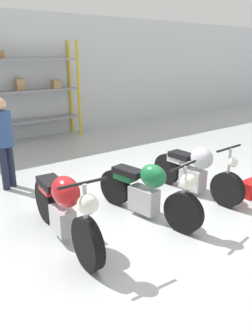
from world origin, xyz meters
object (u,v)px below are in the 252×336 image
(motorcycle_silver, at_px, (195,171))
(motorcycle_red, at_px, (64,208))
(motorcycle_green, at_px, (148,191))
(person_browsing, at_px, (4,137))
(toolbox, at_px, (251,188))
(shelving_rack, at_px, (26,87))

(motorcycle_silver, bearing_deg, motorcycle_red, -91.10)
(motorcycle_green, xyz_separation_m, person_browsing, (-1.32, 2.50, 0.56))
(motorcycle_red, xyz_separation_m, motorcycle_green, (1.35, -0.12, -0.06))
(toolbox, bearing_deg, shelving_rack, 104.25)
(toolbox, bearing_deg, motorcycle_silver, 137.19)
(shelving_rack, relative_size, motorcycle_silver, 1.57)
(shelving_rack, distance_m, motorcycle_red, 6.07)
(shelving_rack, relative_size, toolbox, 7.00)
(shelving_rack, height_order, motorcycle_green, shelving_rack)
(shelving_rack, relative_size, motorcycle_green, 1.56)
(motorcycle_red, height_order, motorcycle_green, motorcycle_red)
(motorcycle_green, relative_size, person_browsing, 1.16)
(shelving_rack, xyz_separation_m, motorcycle_green, (-0.42, -5.83, -1.09))
(motorcycle_red, bearing_deg, motorcycle_silver, 95.87)
(motorcycle_red, bearing_deg, person_browsing, -176.23)
(motorcycle_green, bearing_deg, toolbox, 66.42)
(motorcycle_red, bearing_deg, shelving_rack, 167.30)
(motorcycle_red, relative_size, toolbox, 4.72)
(motorcycle_green, bearing_deg, person_browsing, -161.62)
(shelving_rack, distance_m, motorcycle_silver, 5.83)
(shelving_rack, bearing_deg, person_browsing, -117.56)
(shelving_rack, relative_size, person_browsing, 1.81)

